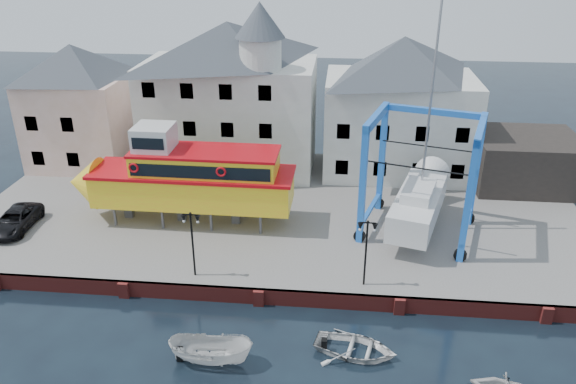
{
  "coord_description": "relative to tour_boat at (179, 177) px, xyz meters",
  "views": [
    {
      "loc": [
        4.31,
        -26.38,
        19.65
      ],
      "look_at": [
        1.0,
        7.0,
        4.0
      ],
      "focal_mm": 35.0,
      "sensor_mm": 36.0,
      "label": 1
    }
  ],
  "objects": [
    {
      "name": "tour_boat",
      "position": [
        0.0,
        0.0,
        0.0
      ],
      "size": [
        15.96,
        4.03,
        6.93
      ],
      "rotation": [
        0.0,
        0.0,
        -0.01
      ],
      "color": "#59595E",
      "rests_on": "hardstanding"
    },
    {
      "name": "building_white_right",
      "position": [
        15.61,
        10.93,
        2.33
      ],
      "size": [
        12.0,
        8.0,
        11.2
      ],
      "color": "beige",
      "rests_on": "hardstanding"
    },
    {
      "name": "shed_dark",
      "position": [
        25.61,
        8.94,
        -1.27
      ],
      "size": [
        8.0,
        7.0,
        4.0
      ],
      "primitive_type": "cube",
      "color": "black",
      "rests_on": "hardstanding"
    },
    {
      "name": "building_white_main",
      "position": [
        1.74,
        10.33,
        3.08
      ],
      "size": [
        14.0,
        8.3,
        14.0
      ],
      "color": "beige",
      "rests_on": "hardstanding"
    },
    {
      "name": "hardstanding",
      "position": [
        6.61,
        2.94,
        -3.77
      ],
      "size": [
        44.0,
        22.0,
        1.0
      ],
      "primitive_type": "cube",
      "color": "#625E5A",
      "rests_on": "ground"
    },
    {
      "name": "van",
      "position": [
        -11.05,
        -2.47,
        -2.6
      ],
      "size": [
        2.43,
        4.9,
        1.34
      ],
      "primitive_type": "imported",
      "rotation": [
        0.0,
        0.0,
        0.04
      ],
      "color": "black",
      "rests_on": "hardstanding"
    },
    {
      "name": "travel_lift",
      "position": [
        16.53,
        0.67,
        -0.69
      ],
      "size": [
        8.5,
        10.58,
        15.49
      ],
      "rotation": [
        0.0,
        0.0,
        -0.28
      ],
      "color": "blue",
      "rests_on": "hardstanding"
    },
    {
      "name": "building_pink",
      "position": [
        -11.39,
        9.93,
        1.88
      ],
      "size": [
        8.0,
        7.0,
        10.3
      ],
      "color": "#D5A991",
      "rests_on": "hardstanding"
    },
    {
      "name": "motorboat_b",
      "position": [
        12.13,
        -11.65,
        -4.27
      ],
      "size": [
        4.74,
        3.82,
        0.87
      ],
      "primitive_type": "imported",
      "rotation": [
        0.0,
        0.0,
        1.36
      ],
      "color": "silver",
      "rests_on": "ground"
    },
    {
      "name": "motorboat_a",
      "position": [
        4.95,
        -13.05,
        -4.27
      ],
      "size": [
        4.31,
        1.7,
        1.65
      ],
      "primitive_type": "imported",
      "rotation": [
        0.0,
        0.0,
        1.55
      ],
      "color": "silver",
      "rests_on": "ground"
    },
    {
      "name": "ground",
      "position": [
        6.61,
        -8.06,
        -4.27
      ],
      "size": [
        140.0,
        140.0,
        0.0
      ],
      "primitive_type": "plane",
      "color": "black",
      "rests_on": "ground"
    },
    {
      "name": "lamp_post_right",
      "position": [
        12.61,
        -6.86,
        -0.09
      ],
      "size": [
        1.12,
        0.32,
        4.2
      ],
      "color": "black",
      "rests_on": "hardstanding"
    },
    {
      "name": "quay_wall",
      "position": [
        6.61,
        -7.96,
        -3.77
      ],
      "size": [
        44.0,
        0.47,
        1.0
      ],
      "color": "maroon",
      "rests_on": "ground"
    },
    {
      "name": "lamp_post_left",
      "position": [
        2.61,
        -6.86,
        -0.09
      ],
      "size": [
        1.12,
        0.32,
        4.2
      ],
      "color": "black",
      "rests_on": "hardstanding"
    }
  ]
}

